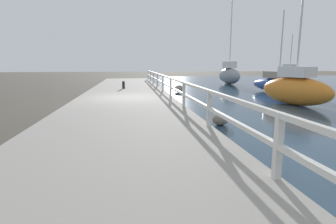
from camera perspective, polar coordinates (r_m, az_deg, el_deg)
name	(u,v)px	position (r m, az deg, el deg)	size (l,w,h in m)	color
ground_plane	(126,105)	(13.11, -9.21, 1.61)	(120.00, 120.00, 0.00)	#4C473D
dock_walkway	(126,101)	(13.08, -9.24, 2.39)	(4.72, 36.00, 0.36)	#9E998E
railing	(171,84)	(13.15, 0.61, 6.22)	(0.10, 32.50, 0.95)	silver
boulder_upstream	(179,89)	(18.47, 2.43, 5.06)	(0.70, 0.63, 0.53)	gray
boulder_water_edge	(220,120)	(8.66, 11.34, -1.62)	(0.51, 0.46, 0.38)	slate
mooring_bollard	(124,85)	(17.84, -9.66, 5.88)	(0.18, 0.18, 0.52)	black
sailboat_blue	(279,84)	(19.92, 22.94, 5.65)	(2.42, 5.19, 5.51)	#2D4C9E
sailboat_teal	(289,75)	(33.22, 24.90, 7.37)	(2.00, 4.40, 5.25)	#1E707A
sailboat_orange	(295,89)	(14.17, 25.95, 4.54)	(2.35, 4.06, 6.39)	orange
sailboat_gray	(229,75)	(27.05, 13.17, 7.85)	(1.68, 3.85, 8.09)	gray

